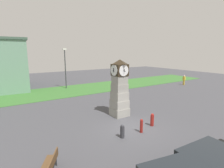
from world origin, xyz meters
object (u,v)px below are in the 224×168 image
car_by_building (214,166)px  street_lamp_far_side (65,65)px  clock_tower (120,90)px  pedestrian_near_bench (184,79)px  bollard_near_tower (122,131)px  bollard_far_row (152,120)px  bollard_mid_row (141,126)px  bench (50,164)px

car_by_building → street_lamp_far_side: (1.11, 22.14, 2.70)m
clock_tower → pedestrian_near_bench: size_ratio=2.97×
pedestrian_near_bench → street_lamp_far_side: 19.15m
clock_tower → bollard_near_tower: 4.37m
pedestrian_near_bench → bollard_far_row: bearing=-151.9°
bollard_mid_row → bollard_far_row: (1.42, 0.38, -0.00)m
clock_tower → bollard_near_tower: bearing=-122.7°
clock_tower → bollard_near_tower: size_ratio=5.39×
clock_tower → bollard_near_tower: (-2.15, -3.35, -1.81)m
clock_tower → bollard_mid_row: clock_tower is taller
bollard_far_row → clock_tower: bearing=104.4°
bollard_mid_row → car_by_building: (-0.61, -5.09, 0.26)m
bollard_mid_row → clock_tower: bearing=79.8°
clock_tower → bench: bearing=-147.7°
bollard_mid_row → bench: size_ratio=0.58×
bollard_mid_row → pedestrian_near_bench: (17.75, 9.11, 0.43)m
street_lamp_far_side → bench: bearing=-110.7°
bollard_far_row → bench: (-7.69, -1.29, 0.04)m
car_by_building → street_lamp_far_side: bearing=87.1°
car_by_building → pedestrian_near_bench: (18.36, 14.20, 0.17)m
clock_tower → pedestrian_near_bench: (17.12, 5.65, -1.34)m
bollard_near_tower → street_lamp_far_side: street_lamp_far_side is taller
bench → bollard_mid_row: bearing=8.2°
bollard_far_row → street_lamp_far_side: size_ratio=0.16×
bollard_near_tower → street_lamp_far_side: 17.32m
bollard_mid_row → street_lamp_far_side: street_lamp_far_side is taller
pedestrian_near_bench → street_lamp_far_side: bearing=155.3°
bench → pedestrian_near_bench: bearing=22.6°
bollard_near_tower → bollard_far_row: (2.94, 0.27, 0.03)m
bench → pedestrian_near_bench: 26.03m
clock_tower → street_lamp_far_side: size_ratio=0.81×
car_by_building → street_lamp_far_side: street_lamp_far_side is taller
car_by_building → pedestrian_near_bench: pedestrian_near_bench is taller
street_lamp_far_side → bollard_far_row: bearing=-86.9°
bollard_near_tower → car_by_building: bearing=-80.0°
car_by_building → bollard_near_tower: bearing=100.0°
bollard_far_row → street_lamp_far_side: 16.95m
bollard_near_tower → pedestrian_near_bench: size_ratio=0.55×
bollard_near_tower → car_by_building: (0.92, -5.21, 0.30)m
bollard_far_row → bench: bearing=-170.5°
clock_tower → bollard_mid_row: bearing=-100.2°
clock_tower → bollard_far_row: bearing=-75.6°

